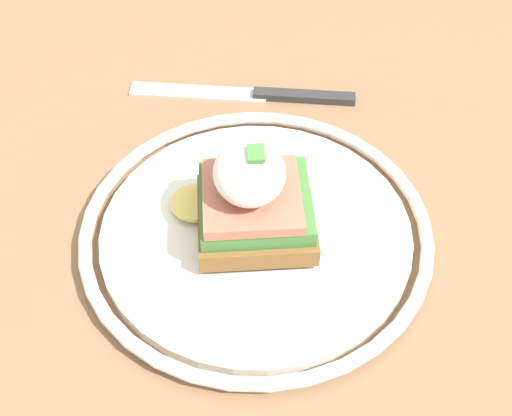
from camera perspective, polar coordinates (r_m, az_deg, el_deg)
The scene contains 4 objects.
dining_table at distance 0.63m, azimuth 5.20°, elevation -10.98°, with size 0.93×0.89×0.78m.
plate at distance 0.53m, azimuth 0.00°, elevation -1.94°, with size 0.26×0.26×0.02m.
sandwich at distance 0.51m, azimuth -0.27°, elevation 0.76°, with size 0.08×0.11×0.08m.
knife at distance 0.66m, azimuth 0.41°, elevation 9.06°, with size 0.05×0.21×0.01m.
Camera 1 is at (-0.32, 0.08, 1.20)m, focal length 50.00 mm.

